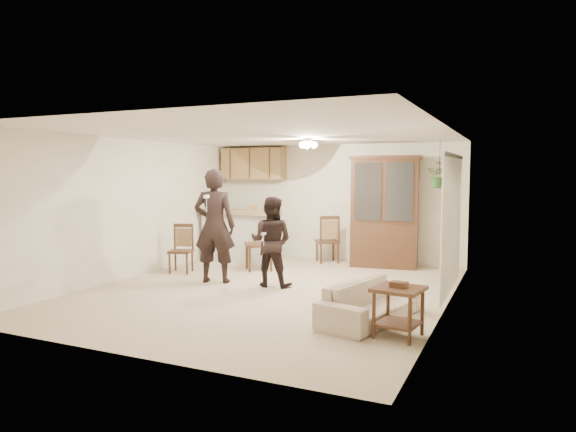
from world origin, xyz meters
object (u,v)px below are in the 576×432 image
at_px(china_hutch, 385,212).
at_px(chair_hutch_left, 259,254).
at_px(side_table, 398,311).
at_px(chair_hutch_right, 327,249).
at_px(adult, 215,231).
at_px(child, 271,246).
at_px(sofa, 372,292).
at_px(chair_bar, 181,259).

distance_m(china_hutch, chair_hutch_left, 2.65).
relative_size(china_hutch, side_table, 3.45).
bearing_deg(china_hutch, chair_hutch_left, -155.09).
bearing_deg(china_hutch, chair_hutch_right, 170.91).
xyz_separation_m(adult, side_table, (3.54, -1.68, -0.60)).
height_order(child, chair_hutch_right, child).
height_order(sofa, china_hutch, china_hutch).
bearing_deg(side_table, chair_hutch_right, 119.31).
bearing_deg(chair_hutch_left, chair_bar, -92.34).
distance_m(child, chair_bar, 2.15).
xyz_separation_m(adult, chair_bar, (-1.06, 0.47, -0.64)).
relative_size(sofa, child, 1.39).
height_order(china_hutch, side_table, china_hutch).
height_order(sofa, child, child).
distance_m(chair_hutch_left, chair_hutch_right, 1.66).
bearing_deg(chair_bar, sofa, -39.14).
relative_size(chair_bar, chair_hutch_left, 0.81).
height_order(child, side_table, child).
height_order(side_table, chair_bar, chair_bar).
height_order(chair_hutch_left, chair_hutch_right, chair_hutch_left).
bearing_deg(china_hutch, sofa, -85.89).
distance_m(side_table, chair_hutch_left, 4.50).
distance_m(sofa, china_hutch, 3.96).
height_order(china_hutch, chair_hutch_left, china_hutch).
height_order(adult, side_table, adult).
bearing_deg(chair_hutch_left, adult, -43.94).
relative_size(sofa, chair_hutch_left, 1.65).
relative_size(side_table, chair_bar, 0.70).
bearing_deg(child, chair_hutch_right, -97.61).
xyz_separation_m(sofa, chair_hutch_left, (-2.91, 2.46, -0.05)).
bearing_deg(china_hutch, chair_bar, -154.31).
height_order(sofa, chair_hutch_right, chair_hutch_right).
bearing_deg(chair_hutch_left, child, -0.88).
xyz_separation_m(adult, chair_hutch_right, (1.08, 2.70, -0.62)).
bearing_deg(adult, sofa, 142.70).
relative_size(child, chair_bar, 1.47).
height_order(china_hutch, chair_bar, china_hutch).
bearing_deg(adult, child, 170.33).
relative_size(sofa, china_hutch, 0.84).
bearing_deg(side_table, sofa, 131.01).
bearing_deg(child, side_table, 138.13).
xyz_separation_m(adult, china_hutch, (2.31, 2.66, 0.20)).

